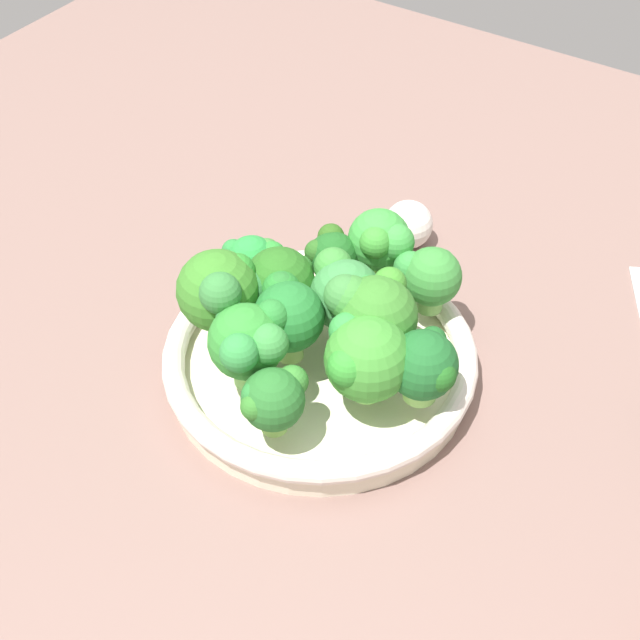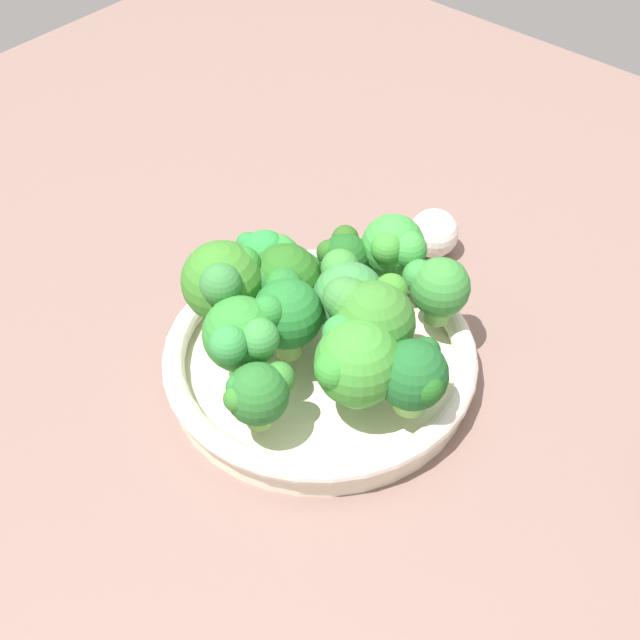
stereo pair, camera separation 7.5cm
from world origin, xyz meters
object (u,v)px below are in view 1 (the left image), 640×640
(broccoli_floret_3, at_px, (247,343))
(broccoli_floret_8, at_px, (277,283))
(broccoli_floret_7, at_px, (287,314))
(garlic_bulb, at_px, (408,224))
(broccoli_floret_1, at_px, (332,255))
(broccoli_floret_4, at_px, (365,358))
(bowl, at_px, (320,360))
(broccoli_floret_0, at_px, (371,312))
(broccoli_floret_10, at_px, (430,276))
(broccoli_floret_12, at_px, (273,399))
(broccoli_floret_6, at_px, (219,291))
(broccoli_floret_5, at_px, (381,243))
(broccoli_floret_2, at_px, (255,259))
(broccoli_floret_11, at_px, (424,366))
(broccoli_floret_9, at_px, (349,294))

(broccoli_floret_3, distance_m, broccoli_floret_8, 0.08)
(broccoli_floret_7, bearing_deg, garlic_bulb, 1.95)
(broccoli_floret_1, bearing_deg, garlic_bulb, -4.18)
(broccoli_floret_4, relative_size, garlic_bulb, 1.53)
(garlic_bulb, bearing_deg, bowl, -172.82)
(broccoli_floret_0, relative_size, broccoli_floret_10, 1.31)
(broccoli_floret_8, xyz_separation_m, broccoli_floret_12, (-0.10, -0.07, -0.01))
(broccoli_floret_6, relative_size, broccoli_floret_10, 1.40)
(broccoli_floret_7, height_order, garlic_bulb, broccoli_floret_7)
(broccoli_floret_10, bearing_deg, broccoli_floret_5, 81.77)
(broccoli_floret_4, height_order, broccoli_floret_7, same)
(bowl, height_order, broccoli_floret_5, broccoli_floret_5)
(broccoli_floret_2, distance_m, broccoli_floret_11, 0.19)
(broccoli_floret_1, bearing_deg, broccoli_floret_11, -119.17)
(broccoli_floret_10, height_order, broccoli_floret_12, broccoli_floret_10)
(broccoli_floret_12, bearing_deg, broccoli_floret_10, -10.01)
(broccoli_floret_1, bearing_deg, broccoli_floret_10, -75.48)
(broccoli_floret_4, distance_m, broccoli_floret_11, 0.05)
(bowl, bearing_deg, broccoli_floret_4, -113.87)
(broccoli_floret_0, xyz_separation_m, broccoli_floret_5, (0.09, 0.04, -0.01))
(broccoli_floret_6, height_order, broccoli_floret_12, broccoli_floret_6)
(broccoli_floret_4, xyz_separation_m, garlic_bulb, (0.22, 0.08, -0.05))
(broccoli_floret_1, bearing_deg, broccoli_floret_2, 125.88)
(broccoli_floret_3, distance_m, garlic_bulb, 0.27)
(broccoli_floret_8, height_order, broccoli_floret_11, broccoli_floret_8)
(broccoli_floret_1, relative_size, broccoli_floret_6, 0.66)
(broccoli_floret_0, bearing_deg, broccoli_floret_5, 25.32)
(broccoli_floret_3, distance_m, broccoli_floret_6, 0.06)
(bowl, distance_m, broccoli_floret_8, 0.07)
(broccoli_floret_1, height_order, broccoli_floret_11, broccoli_floret_11)
(broccoli_floret_4, xyz_separation_m, broccoli_floret_7, (0.00, 0.07, 0.01))
(broccoli_floret_3, relative_size, broccoli_floret_10, 1.24)
(broccoli_floret_4, bearing_deg, broccoli_floret_8, 71.91)
(broccoli_floret_5, distance_m, broccoli_floret_10, 0.05)
(broccoli_floret_3, bearing_deg, broccoli_floret_8, 17.94)
(broccoli_floret_11, xyz_separation_m, broccoli_floret_12, (-0.09, 0.08, -0.00))
(broccoli_floret_6, bearing_deg, bowl, -65.56)
(bowl, distance_m, broccoli_floret_11, 0.11)
(broccoli_floret_0, relative_size, broccoli_floret_3, 1.06)
(broccoli_floret_1, distance_m, broccoli_floret_8, 0.06)
(broccoli_floret_10, bearing_deg, broccoli_floret_11, -153.93)
(broccoli_floret_3, bearing_deg, broccoli_floret_9, -19.48)
(broccoli_floret_1, xyz_separation_m, broccoli_floret_8, (-0.06, 0.01, 0.01))
(bowl, distance_m, broccoli_floret_2, 0.10)
(broccoli_floret_5, bearing_deg, broccoli_floret_4, -154.61)
(broccoli_floret_0, bearing_deg, broccoli_floret_6, 112.65)
(broccoli_floret_5, relative_size, broccoli_floret_8, 0.99)
(broccoli_floret_6, xyz_separation_m, broccoli_floret_8, (0.04, -0.03, -0.01))
(broccoli_floret_11, bearing_deg, broccoli_floret_2, 79.61)
(broccoli_floret_12, height_order, garlic_bulb, broccoli_floret_12)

